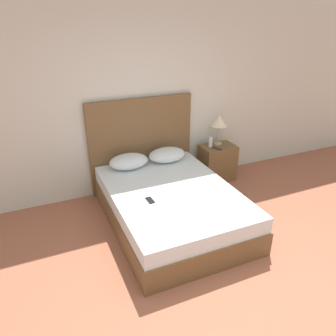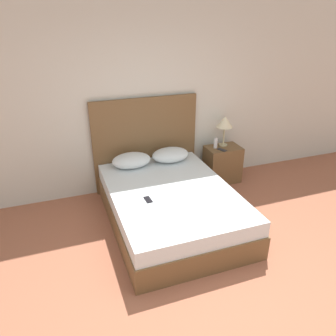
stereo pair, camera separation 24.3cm
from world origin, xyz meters
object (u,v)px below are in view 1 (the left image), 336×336
at_px(phone_on_nightstand, 217,148).
at_px(bed, 171,206).
at_px(phone_on_bed, 150,200).
at_px(table_lamp, 219,121).
at_px(nightstand, 217,163).

bearing_deg(phone_on_nightstand, bed, -146.47).
xyz_separation_m(phone_on_bed, table_lamp, (1.58, 1.07, 0.47)).
height_order(phone_on_bed, nightstand, nightstand).
height_order(bed, nightstand, nightstand).
relative_size(nightstand, table_lamp, 1.22).
height_order(bed, table_lamp, table_lamp).
bearing_deg(nightstand, phone_on_nightstand, -130.81).
bearing_deg(nightstand, bed, -145.16).
distance_m(table_lamp, phone_on_nightstand, 0.43).
distance_m(nightstand, table_lamp, 0.68).
bearing_deg(bed, phone_on_nightstand, 33.53).
height_order(phone_on_bed, phone_on_nightstand, phone_on_nightstand).
relative_size(nightstand, phone_on_nightstand, 3.56).
distance_m(bed, table_lamp, 1.70).
distance_m(phone_on_bed, phone_on_nightstand, 1.73).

